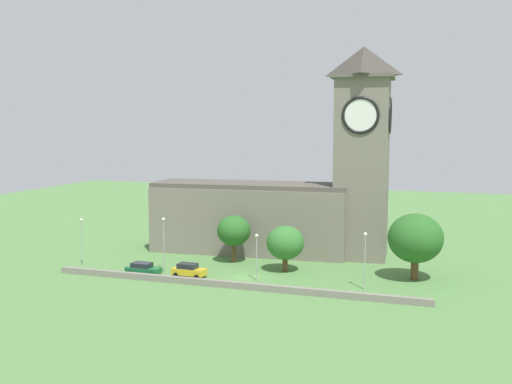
{
  "coord_description": "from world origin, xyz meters",
  "views": [
    {
      "loc": [
        26.27,
        -73.35,
        20.17
      ],
      "look_at": [
        -0.37,
        6.05,
        10.78
      ],
      "focal_mm": 42.06,
      "sensor_mm": 36.0,
      "label": 1
    }
  ],
  "objects_px": {
    "car_yellow": "(189,270)",
    "streetlamp_west_end": "(82,234)",
    "streetlamp_west_mid": "(164,236)",
    "tree_by_tower": "(415,238)",
    "tree_riverside_west": "(234,231)",
    "car_green": "(143,269)",
    "streetlamp_east_mid": "(365,252)",
    "tree_riverside_east": "(285,243)",
    "streetlamp_central": "(257,249)",
    "church": "(291,194)"
  },
  "relations": [
    {
      "from": "streetlamp_central",
      "to": "tree_by_tower",
      "type": "relative_size",
      "value": 0.71
    },
    {
      "from": "car_yellow",
      "to": "tree_riverside_west",
      "type": "height_order",
      "value": "tree_riverside_west"
    },
    {
      "from": "car_green",
      "to": "streetlamp_east_mid",
      "type": "bearing_deg",
      "value": 4.53
    },
    {
      "from": "church",
      "to": "streetlamp_east_mid",
      "type": "relative_size",
      "value": 5.31
    },
    {
      "from": "streetlamp_west_end",
      "to": "tree_riverside_east",
      "type": "height_order",
      "value": "streetlamp_west_end"
    },
    {
      "from": "church",
      "to": "car_green",
      "type": "bearing_deg",
      "value": -127.82
    },
    {
      "from": "streetlamp_east_mid",
      "to": "streetlamp_west_mid",
      "type": "bearing_deg",
      "value": 179.56
    },
    {
      "from": "church",
      "to": "streetlamp_central",
      "type": "xyz_separation_m",
      "value": [
        0.25,
        -17.59,
        -5.28
      ]
    },
    {
      "from": "streetlamp_west_mid",
      "to": "streetlamp_east_mid",
      "type": "height_order",
      "value": "streetlamp_west_mid"
    },
    {
      "from": "car_green",
      "to": "streetlamp_east_mid",
      "type": "height_order",
      "value": "streetlamp_east_mid"
    },
    {
      "from": "car_yellow",
      "to": "streetlamp_east_mid",
      "type": "distance_m",
      "value": 23.45
    },
    {
      "from": "tree_riverside_east",
      "to": "tree_riverside_west",
      "type": "bearing_deg",
      "value": 161.41
    },
    {
      "from": "tree_by_tower",
      "to": "tree_riverside_east",
      "type": "height_order",
      "value": "tree_by_tower"
    },
    {
      "from": "car_yellow",
      "to": "tree_by_tower",
      "type": "bearing_deg",
      "value": 15.81
    },
    {
      "from": "streetlamp_west_end",
      "to": "tree_by_tower",
      "type": "distance_m",
      "value": 46.37
    },
    {
      "from": "car_yellow",
      "to": "tree_by_tower",
      "type": "xyz_separation_m",
      "value": [
        28.63,
        8.11,
        4.57
      ]
    },
    {
      "from": "car_yellow",
      "to": "streetlamp_central",
      "type": "height_order",
      "value": "streetlamp_central"
    },
    {
      "from": "tree_by_tower",
      "to": "streetlamp_west_end",
      "type": "bearing_deg",
      "value": -171.16
    },
    {
      "from": "car_green",
      "to": "tree_by_tower",
      "type": "xyz_separation_m",
      "value": [
        34.95,
        9.1,
        4.64
      ]
    },
    {
      "from": "church",
      "to": "tree_by_tower",
      "type": "height_order",
      "value": "church"
    },
    {
      "from": "tree_riverside_west",
      "to": "car_yellow",
      "type": "bearing_deg",
      "value": -104.8
    },
    {
      "from": "car_green",
      "to": "tree_riverside_west",
      "type": "height_order",
      "value": "tree_riverside_west"
    },
    {
      "from": "tree_by_tower",
      "to": "car_yellow",
      "type": "bearing_deg",
      "value": -164.19
    },
    {
      "from": "church",
      "to": "car_yellow",
      "type": "xyz_separation_m",
      "value": [
        -8.94,
        -18.66,
        -8.56
      ]
    },
    {
      "from": "streetlamp_west_end",
      "to": "tree_riverside_east",
      "type": "relative_size",
      "value": 1.08
    },
    {
      "from": "car_green",
      "to": "tree_by_tower",
      "type": "bearing_deg",
      "value": 14.59
    },
    {
      "from": "church",
      "to": "tree_riverside_east",
      "type": "bearing_deg",
      "value": -78.34
    },
    {
      "from": "streetlamp_west_mid",
      "to": "tree_by_tower",
      "type": "xyz_separation_m",
      "value": [
        33.05,
        6.55,
        0.5
      ]
    },
    {
      "from": "streetlamp_west_end",
      "to": "streetlamp_east_mid",
      "type": "height_order",
      "value": "streetlamp_east_mid"
    },
    {
      "from": "tree_by_tower",
      "to": "tree_riverside_west",
      "type": "bearing_deg",
      "value": 175.78
    },
    {
      "from": "streetlamp_central",
      "to": "tree_riverside_west",
      "type": "relative_size",
      "value": 0.89
    },
    {
      "from": "car_yellow",
      "to": "tree_riverside_east",
      "type": "relative_size",
      "value": 0.72
    },
    {
      "from": "streetlamp_east_mid",
      "to": "tree_by_tower",
      "type": "bearing_deg",
      "value": 50.73
    },
    {
      "from": "car_yellow",
      "to": "tree_riverside_west",
      "type": "distance_m",
      "value": 11.03
    },
    {
      "from": "car_green",
      "to": "tree_by_tower",
      "type": "height_order",
      "value": "tree_by_tower"
    },
    {
      "from": "church",
      "to": "tree_riverside_west",
      "type": "distance_m",
      "value": 11.71
    },
    {
      "from": "streetlamp_west_mid",
      "to": "streetlamp_east_mid",
      "type": "bearing_deg",
      "value": -0.44
    },
    {
      "from": "church",
      "to": "streetlamp_west_mid",
      "type": "relative_size",
      "value": 5.01
    },
    {
      "from": "tree_riverside_west",
      "to": "tree_by_tower",
      "type": "bearing_deg",
      "value": -4.22
    },
    {
      "from": "streetlamp_west_mid",
      "to": "tree_riverside_west",
      "type": "xyz_separation_m",
      "value": [
        7.07,
        8.47,
        -0.29
      ]
    },
    {
      "from": "tree_by_tower",
      "to": "tree_riverside_west",
      "type": "xyz_separation_m",
      "value": [
        -25.98,
        1.92,
        -0.8
      ]
    },
    {
      "from": "tree_riverside_east",
      "to": "tree_riverside_west",
      "type": "distance_m",
      "value": 9.18
    },
    {
      "from": "tree_riverside_east",
      "to": "car_yellow",
      "type": "bearing_deg",
      "value": -147.9
    },
    {
      "from": "streetlamp_west_mid",
      "to": "streetlamp_central",
      "type": "relative_size",
      "value": 1.22
    },
    {
      "from": "car_green",
      "to": "streetlamp_central",
      "type": "xyz_separation_m",
      "value": [
        15.51,
        2.07,
        3.34
      ]
    },
    {
      "from": "streetlamp_central",
      "to": "streetlamp_west_end",
      "type": "bearing_deg",
      "value": -179.78
    },
    {
      "from": "streetlamp_central",
      "to": "streetlamp_east_mid",
      "type": "xyz_separation_m",
      "value": [
        13.91,
        0.26,
        0.55
      ]
    },
    {
      "from": "car_yellow",
      "to": "streetlamp_west_end",
      "type": "bearing_deg",
      "value": 176.74
    },
    {
      "from": "car_green",
      "to": "streetlamp_west_mid",
      "type": "relative_size",
      "value": 0.63
    },
    {
      "from": "car_green",
      "to": "streetlamp_central",
      "type": "bearing_deg",
      "value": 7.59
    }
  ]
}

